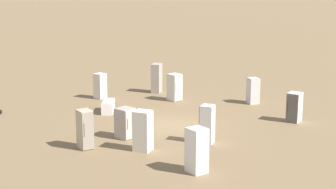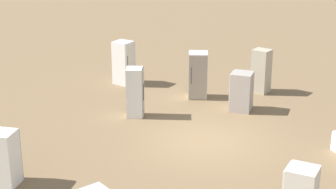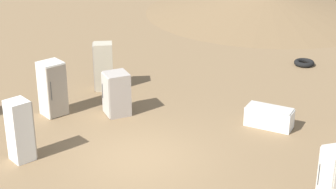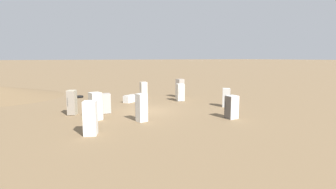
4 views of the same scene
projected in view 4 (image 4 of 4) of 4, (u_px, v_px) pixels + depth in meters
name	position (u px, v px, depth m)	size (l,w,h in m)	color
ground_plane	(147.00, 111.00, 20.15)	(1000.00, 1000.00, 0.00)	brown
discarded_fridge_0	(90.00, 118.00, 13.87)	(0.89, 0.95, 1.82)	white
discarded_fridge_1	(180.00, 88.00, 27.17)	(0.90, 0.74, 1.89)	#A89E93
discarded_fridge_2	(72.00, 103.00, 18.78)	(0.80, 0.87, 1.78)	#B2A88E
discarded_fridge_3	(96.00, 106.00, 17.26)	(0.83, 0.83, 1.82)	silver
discarded_fridge_4	(141.00, 108.00, 16.80)	(0.69, 0.71, 1.80)	white
discarded_fridge_5	(131.00, 99.00, 24.23)	(1.58, 1.30, 0.66)	white
discarded_fridge_6	(180.00, 92.00, 24.75)	(0.83, 0.86, 1.64)	beige
discarded_fridge_7	(144.00, 89.00, 27.46)	(0.70, 0.59, 1.56)	beige
discarded_fridge_8	(226.00, 98.00, 21.87)	(0.88, 0.88, 1.55)	silver
discarded_fridge_9	(105.00, 103.00, 19.36)	(0.84, 0.86, 1.45)	#A89E93
discarded_fridge_10	(232.00, 107.00, 17.65)	(0.74, 0.67, 1.56)	white
scrap_tire	(79.00, 97.00, 26.93)	(0.83, 0.83, 0.20)	black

